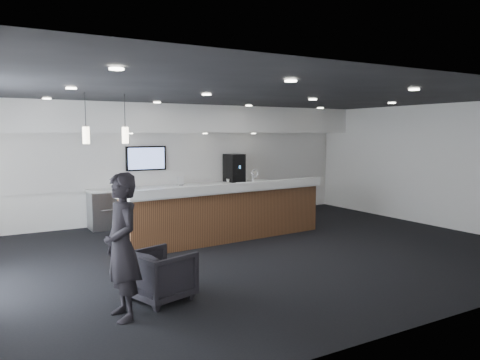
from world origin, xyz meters
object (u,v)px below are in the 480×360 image
armchair (161,275)px  lounge_guest (122,246)px  service_counter (227,213)px  coffee_machine (234,168)px

armchair → lounge_guest: (-0.64, -0.37, 0.56)m
service_counter → lounge_guest: 4.46m
coffee_machine → armchair: coffee_machine is taller
lounge_guest → armchair: bearing=117.3°
coffee_machine → armchair: 6.75m
coffee_machine → service_counter: bearing=-127.0°
service_counter → armchair: 3.75m
armchair → lounge_guest: 0.92m
service_counter → coffee_machine: (1.59, 2.50, 0.75)m
service_counter → armchair: bearing=-137.6°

